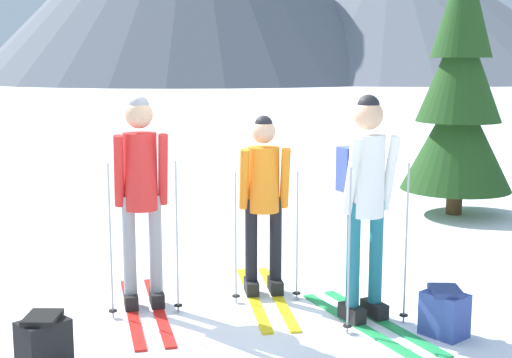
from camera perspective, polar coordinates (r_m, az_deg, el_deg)
ground_plane at (r=6.24m, az=-0.60°, el=-10.10°), size 400.00×400.00×0.00m
skier_in_red at (r=6.01m, az=-9.21°, el=-0.80°), size 0.73×1.71×1.81m
skier_in_orange at (r=6.29m, az=0.63°, el=-1.72°), size 0.60×1.74×1.62m
skier_in_white at (r=5.70m, az=8.76°, el=-1.18°), size 1.01×1.58×1.83m
pine_tree_near at (r=10.00m, az=15.97°, el=6.56°), size 1.49×1.49×3.60m
backpack_on_snow_front at (r=5.73m, az=14.87°, el=-10.29°), size 0.39×0.40×0.38m
backpack_on_snow_beside at (r=5.21m, az=-16.64°, el=-12.40°), size 0.39×0.40×0.38m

